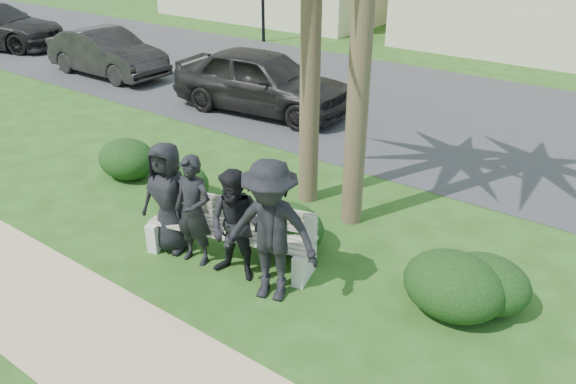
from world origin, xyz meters
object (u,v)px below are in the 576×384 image
at_px(park_bench, 231,236).
at_px(car_b, 107,53).
at_px(man_a, 168,198).
at_px(man_d, 270,232).
at_px(man_c, 236,226).
at_px(car_a, 262,81).
at_px(man_b, 193,211).

relative_size(park_bench, car_b, 0.63).
distance_m(man_a, man_d, 1.87).
height_order(man_a, man_c, man_a).
height_order(park_bench, car_a, car_a).
bearing_deg(man_c, man_a, 171.85).
bearing_deg(car_a, park_bench, -151.38).
bearing_deg(man_d, car_a, 111.77).
distance_m(man_d, car_a, 7.37).
xyz_separation_m(park_bench, man_b, (-0.37, -0.31, 0.41)).
bearing_deg(man_c, car_a, 117.02).
xyz_separation_m(park_bench, man_a, (-0.89, -0.28, 0.44)).
bearing_deg(man_b, car_a, 112.21).
bearing_deg(car_a, car_b, 85.08).
distance_m(man_a, man_c, 1.24).
distance_m(park_bench, man_c, 0.59).
height_order(man_c, car_a, man_c).
height_order(man_a, man_b, man_a).
relative_size(man_b, man_c, 1.02).
relative_size(man_a, car_b, 0.41).
relative_size(man_d, car_b, 0.47).
bearing_deg(man_b, man_c, -4.38).
bearing_deg(man_d, man_c, 155.62).
height_order(man_a, car_b, man_a).
distance_m(man_c, man_d, 0.65).
bearing_deg(park_bench, man_b, -154.68).
bearing_deg(car_b, man_a, -122.56).
bearing_deg(man_c, park_bench, 133.64).
xyz_separation_m(man_b, man_d, (1.34, -0.02, 0.15)).
xyz_separation_m(man_c, car_b, (-9.80, 5.46, -0.11)).
bearing_deg(man_a, man_d, -15.31).
height_order(park_bench, man_d, man_d).
bearing_deg(car_a, man_a, -159.54).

